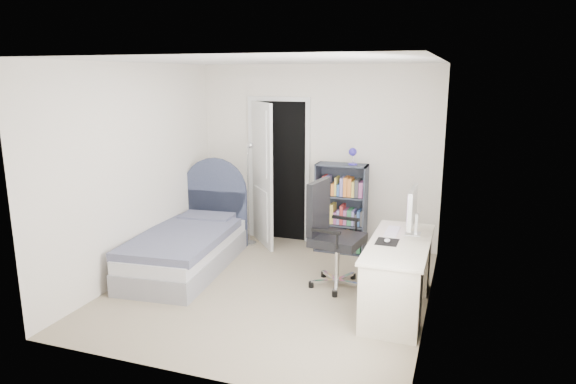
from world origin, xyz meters
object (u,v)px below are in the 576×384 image
(floor_lamp, at_px, (249,204))
(office_chair, at_px, (330,229))
(nightstand, at_px, (228,216))
(bookcase, at_px, (341,212))
(desk, at_px, (398,272))
(bed, at_px, (189,245))

(floor_lamp, bearing_deg, office_chair, -35.49)
(nightstand, bearing_deg, bookcase, 3.46)
(floor_lamp, distance_m, bookcase, 1.30)
(desk, xyz_separation_m, office_chair, (-0.82, 0.36, 0.27))
(nightstand, distance_m, office_chair, 2.09)
(nightstand, height_order, desk, desk)
(nightstand, bearing_deg, desk, -28.62)
(office_chair, bearing_deg, nightstand, 149.24)
(floor_lamp, relative_size, bookcase, 1.02)
(nightstand, xyz_separation_m, floor_lamp, (0.35, -0.04, 0.22))
(bed, distance_m, bookcase, 2.06)
(nightstand, height_order, bookcase, bookcase)
(desk, relative_size, office_chair, 1.23)
(desk, height_order, office_chair, desk)
(bed, xyz_separation_m, bookcase, (1.66, 1.19, 0.28))
(desk, bearing_deg, floor_lamp, 148.51)
(bed, height_order, desk, bed)
(floor_lamp, relative_size, desk, 0.99)
(desk, bearing_deg, office_chair, 156.32)
(desk, distance_m, office_chair, 0.94)
(bed, relative_size, office_chair, 1.74)
(nightstand, relative_size, office_chair, 0.47)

